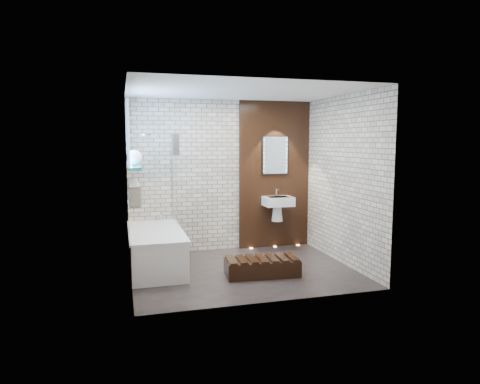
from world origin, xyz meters
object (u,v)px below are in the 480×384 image
object	(u,v)px
bathtub	(156,249)
bath_screen	(175,180)
washbasin	(278,205)
walnut_step	(262,267)
led_mirror	(275,155)

from	to	relation	value
bathtub	bath_screen	xyz separation A→B (m)	(0.35, 0.44, 0.99)
bath_screen	washbasin	xyz separation A→B (m)	(1.82, 0.18, -0.49)
walnut_step	washbasin	bearing A→B (deg)	61.36
bathtub	walnut_step	world-z (taller)	bathtub
bath_screen	led_mirror	distance (m)	1.89
led_mirror	walnut_step	bearing A→B (deg)	-116.09
bath_screen	walnut_step	world-z (taller)	bath_screen
walnut_step	bathtub	bearing A→B (deg)	152.23
bathtub	led_mirror	size ratio (longest dim) A/B	2.49
washbasin	walnut_step	world-z (taller)	washbasin
bath_screen	washbasin	world-z (taller)	bath_screen
bath_screen	walnut_step	xyz separation A→B (m)	(1.07, -1.19, -1.17)
bath_screen	bathtub	bearing A→B (deg)	-128.90
bath_screen	washbasin	distance (m)	1.89
led_mirror	walnut_step	world-z (taller)	led_mirror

